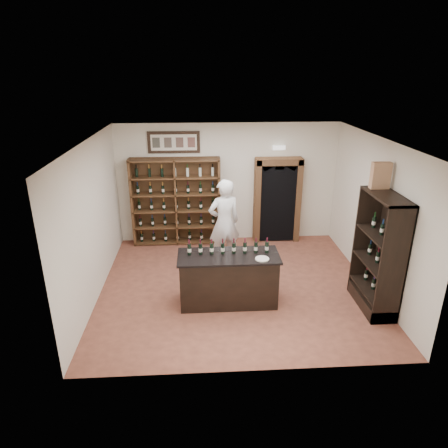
{
  "coord_description": "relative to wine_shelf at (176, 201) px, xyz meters",
  "views": [
    {
      "loc": [
        -0.7,
        -7.21,
        4.23
      ],
      "look_at": [
        -0.23,
        0.3,
        1.27
      ],
      "focal_mm": 32.0,
      "sensor_mm": 36.0,
      "label": 1
    }
  ],
  "objects": [
    {
      "name": "floor",
      "position": [
        1.3,
        -2.33,
        -1.1
      ],
      "size": [
        5.5,
        5.5,
        0.0
      ],
      "primitive_type": "plane",
      "color": "brown",
      "rests_on": "ground"
    },
    {
      "name": "ceiling",
      "position": [
        1.3,
        -2.33,
        1.9
      ],
      "size": [
        5.5,
        5.5,
        0.0
      ],
      "primitive_type": "plane",
      "rotation": [
        3.14,
        0.0,
        0.0
      ],
      "color": "white",
      "rests_on": "wall_back"
    },
    {
      "name": "wall_back",
      "position": [
        1.3,
        0.17,
        0.4
      ],
      "size": [
        5.5,
        0.04,
        3.0
      ],
      "primitive_type": "cube",
      "color": "silver",
      "rests_on": "ground"
    },
    {
      "name": "wall_left",
      "position": [
        -1.45,
        -2.33,
        0.4
      ],
      "size": [
        0.04,
        5.0,
        3.0
      ],
      "primitive_type": "cube",
      "color": "silver",
      "rests_on": "ground"
    },
    {
      "name": "wall_right",
      "position": [
        4.05,
        -2.33,
        0.4
      ],
      "size": [
        0.04,
        5.0,
        3.0
      ],
      "primitive_type": "cube",
      "color": "silver",
      "rests_on": "ground"
    },
    {
      "name": "wine_shelf",
      "position": [
        0.0,
        0.0,
        0.0
      ],
      "size": [
        2.2,
        0.38,
        2.2
      ],
      "color": "#512E1B",
      "rests_on": "ground"
    },
    {
      "name": "framed_picture",
      "position": [
        0.0,
        0.14,
        1.45
      ],
      "size": [
        1.25,
        0.04,
        0.52
      ],
      "primitive_type": "cube",
      "color": "black",
      "rests_on": "wall_back"
    },
    {
      "name": "arched_doorway",
      "position": [
        2.55,
        -0.0,
        0.04
      ],
      "size": [
        1.17,
        0.35,
        2.17
      ],
      "color": "black",
      "rests_on": "ground"
    },
    {
      "name": "emergency_light",
      "position": [
        2.55,
        0.09,
        1.3
      ],
      "size": [
        0.3,
        0.1,
        0.1
      ],
      "primitive_type": "cube",
      "color": "white",
      "rests_on": "wall_back"
    },
    {
      "name": "tasting_counter",
      "position": [
        1.1,
        -2.93,
        -0.61
      ],
      "size": [
        1.88,
        0.78,
        1.0
      ],
      "color": "black",
      "rests_on": "ground"
    },
    {
      "name": "counter_bottle_0",
      "position": [
        0.38,
        -2.86,
        0.01
      ],
      "size": [
        0.07,
        0.07,
        0.3
      ],
      "color": "black",
      "rests_on": "tasting_counter"
    },
    {
      "name": "counter_bottle_1",
      "position": [
        0.59,
        -2.86,
        0.01
      ],
      "size": [
        0.07,
        0.07,
        0.3
      ],
      "color": "black",
      "rests_on": "tasting_counter"
    },
    {
      "name": "counter_bottle_2",
      "position": [
        0.79,
        -2.86,
        0.01
      ],
      "size": [
        0.07,
        0.07,
        0.3
      ],
      "color": "black",
      "rests_on": "tasting_counter"
    },
    {
      "name": "counter_bottle_3",
      "position": [
        1.0,
        -2.86,
        0.01
      ],
      "size": [
        0.07,
        0.07,
        0.3
      ],
      "color": "black",
      "rests_on": "tasting_counter"
    },
    {
      "name": "counter_bottle_4",
      "position": [
        1.2,
        -2.86,
        0.01
      ],
      "size": [
        0.07,
        0.07,
        0.3
      ],
      "color": "black",
      "rests_on": "tasting_counter"
    },
    {
      "name": "counter_bottle_5",
      "position": [
        1.41,
        -2.86,
        0.01
      ],
      "size": [
        0.07,
        0.07,
        0.3
      ],
      "color": "black",
      "rests_on": "tasting_counter"
    },
    {
      "name": "counter_bottle_6",
      "position": [
        1.61,
        -2.86,
        0.01
      ],
      "size": [
        0.07,
        0.07,
        0.3
      ],
      "color": "black",
      "rests_on": "tasting_counter"
    },
    {
      "name": "counter_bottle_7",
      "position": [
        1.82,
        -2.86,
        0.01
      ],
      "size": [
        0.07,
        0.07,
        0.3
      ],
      "color": "black",
      "rests_on": "tasting_counter"
    },
    {
      "name": "side_cabinet",
      "position": [
        3.82,
        -3.23,
        -0.35
      ],
      "size": [
        0.48,
        1.2,
        2.2
      ],
      "color": "black",
      "rests_on": "ground"
    },
    {
      "name": "shopkeeper",
      "position": [
        1.12,
        -1.27,
        -0.1
      ],
      "size": [
        0.83,
        0.66,
        1.99
      ],
      "primitive_type": "imported",
      "rotation": [
        0.0,
        0.0,
        3.43
      ],
      "color": "white",
      "rests_on": "ground"
    },
    {
      "name": "plate",
      "position": [
        1.69,
        -3.14,
        -0.09
      ],
      "size": [
        0.25,
        0.25,
        0.02
      ],
      "primitive_type": "cylinder",
      "color": "beige",
      "rests_on": "tasting_counter"
    },
    {
      "name": "wine_crate",
      "position": [
        3.81,
        -2.83,
        1.34
      ],
      "size": [
        0.34,
        0.14,
        0.48
      ],
      "primitive_type": "cube",
      "rotation": [
        0.0,
        0.0,
        -0.01
      ],
      "color": "#A77958",
      "rests_on": "side_cabinet"
    }
  ]
}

